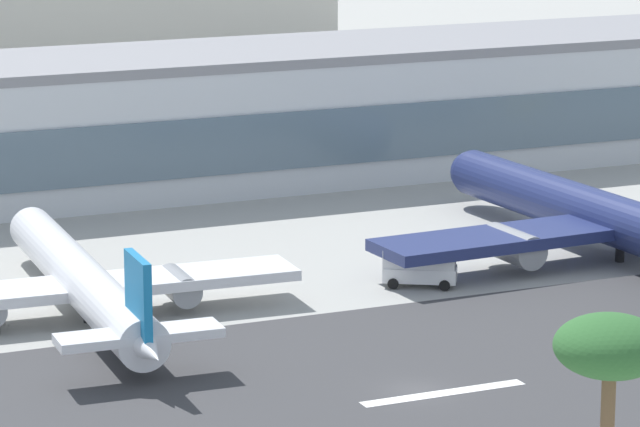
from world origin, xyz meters
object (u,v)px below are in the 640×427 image
(airliner_blue_tail_gate_0, at_px, (86,286))
(airliner_gold_tail_gate_1, at_px, (619,223))
(service_box_truck_1, at_px, (420,265))
(terminal_building, at_px, (195,118))
(palm_tree_3, at_px, (610,356))

(airliner_blue_tail_gate_0, xyz_separation_m, airliner_gold_tail_gate_1, (47.48, -0.72, 0.56))
(airliner_blue_tail_gate_0, bearing_deg, service_box_truck_1, -89.35)
(airliner_gold_tail_gate_1, bearing_deg, terminal_building, 23.09)
(terminal_building, height_order, palm_tree_3, palm_tree_3)
(airliner_blue_tail_gate_0, distance_m, service_box_truck_1, 28.01)
(service_box_truck_1, relative_size, palm_tree_3, 0.42)
(airliner_gold_tail_gate_1, distance_m, service_box_truck_1, 19.58)
(terminal_building, xyz_separation_m, palm_tree_3, (-16.91, -104.15, 6.30))
(airliner_blue_tail_gate_0, distance_m, palm_tree_3, 60.69)
(terminal_building, bearing_deg, airliner_gold_tail_gate_1, -63.92)
(terminal_building, distance_m, service_box_truck_1, 46.47)
(airliner_blue_tail_gate_0, height_order, palm_tree_3, palm_tree_3)
(palm_tree_3, bearing_deg, service_box_truck_1, 71.22)
(service_box_truck_1, xyz_separation_m, palm_tree_3, (-19.75, -58.06, 11.46))
(terminal_building, relative_size, service_box_truck_1, 29.00)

